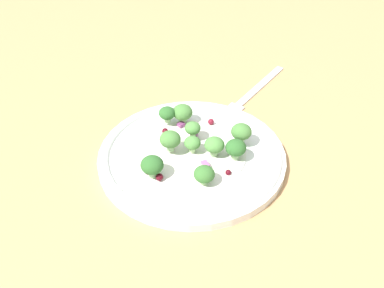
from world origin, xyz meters
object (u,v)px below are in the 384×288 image
fork (252,92)px  broccoli_floret_2 (235,150)px  plate (192,154)px  broccoli_floret_1 (204,175)px  broccoli_floret_0 (193,128)px

fork → broccoli_floret_2: bearing=89.0°
plate → broccoli_floret_1: broccoli_floret_1 is taller
broccoli_floret_0 → broccoli_floret_1: 8.90cm
broccoli_floret_2 → broccoli_floret_0: bearing=-26.0°
broccoli_floret_0 → fork: size_ratio=0.13×
broccoli_floret_1 → broccoli_floret_2: size_ratio=0.96×
broccoli_floret_1 → fork: (-3.42, -24.04, -2.58)cm
broccoli_floret_0 → fork: broccoli_floret_0 is taller
broccoli_floret_2 → fork: 19.09cm
broccoli_floret_0 → broccoli_floret_2: size_ratio=0.81×
plate → broccoli_floret_0: (0.48, -2.63, 2.43)cm
plate → broccoli_floret_1: 6.58cm
broccoli_floret_2 → fork: (-0.32, -18.87, -2.88)cm
plate → broccoli_floret_1: bearing=116.2°
plate → broccoli_floret_0: broccoli_floret_0 is taller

